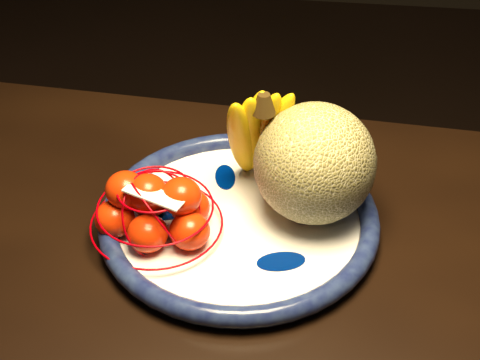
# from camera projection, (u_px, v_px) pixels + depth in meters

# --- Properties ---
(dining_table) EXTENTS (1.43, 0.91, 0.69)m
(dining_table) POSITION_uv_depth(u_px,v_px,m) (188.00, 343.00, 0.88)
(dining_table) COLOR black
(dining_table) RESTS_ON ground
(fruit_bowl) EXTENTS (0.35, 0.35, 0.03)m
(fruit_bowl) POSITION_uv_depth(u_px,v_px,m) (239.00, 219.00, 0.93)
(fruit_bowl) COLOR white
(fruit_bowl) RESTS_ON dining_table
(cantaloupe) EXTENTS (0.15, 0.15, 0.15)m
(cantaloupe) POSITION_uv_depth(u_px,v_px,m) (315.00, 163.00, 0.90)
(cantaloupe) COLOR olive
(cantaloupe) RESTS_ON fruit_bowl
(banana_bunch) EXTENTS (0.10, 0.11, 0.17)m
(banana_bunch) POSITION_uv_depth(u_px,v_px,m) (255.00, 130.00, 0.93)
(banana_bunch) COLOR yellow
(banana_bunch) RESTS_ON fruit_bowl
(mandarin_bag) EXTENTS (0.20, 0.20, 0.10)m
(mandarin_bag) POSITION_uv_depth(u_px,v_px,m) (156.00, 209.00, 0.89)
(mandarin_bag) COLOR #FF2D08
(mandarin_bag) RESTS_ON fruit_bowl
(price_tag) EXTENTS (0.08, 0.05, 0.01)m
(price_tag) POSITION_uv_depth(u_px,v_px,m) (154.00, 195.00, 0.85)
(price_tag) COLOR white
(price_tag) RESTS_ON mandarin_bag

